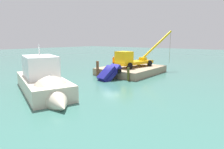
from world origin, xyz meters
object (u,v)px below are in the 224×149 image
dock_worker (114,62)px  salvaged_car (107,76)px  moored_yacht (46,87)px  crane_truck (132,59)px

dock_worker → salvaged_car: bearing=26.2°
salvaged_car → moored_yacht: (9.48, -0.15, 0.18)m
dock_worker → moored_yacht: moored_yacht is taller
dock_worker → moored_yacht: (13.60, 1.88, -1.24)m
dock_worker → salvaged_car: 4.81m
crane_truck → salvaged_car: size_ratio=2.72×
moored_yacht → crane_truck: bearing=179.2°
dock_worker → salvaged_car: dock_worker is taller
dock_worker → moored_yacht: size_ratio=0.13×
crane_truck → salvaged_car: bearing=-0.8°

